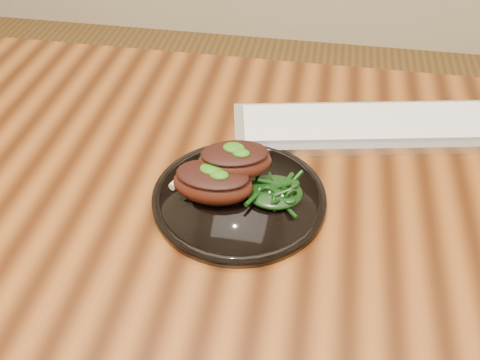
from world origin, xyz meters
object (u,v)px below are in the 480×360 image
object	(u,v)px
plate	(239,197)
keyboard	(366,126)
desk	(274,228)
lamb_chop_front	(212,182)
greens_heap	(274,189)

from	to	relation	value
plate	keyboard	size ratio (longest dim) A/B	0.54
plate	desk	bearing A→B (deg)	32.56
keyboard	desk	bearing A→B (deg)	-126.54
lamb_chop_front	keyboard	world-z (taller)	lamb_chop_front
greens_heap	keyboard	world-z (taller)	greens_heap
desk	greens_heap	xyz separation A→B (m)	(-0.00, -0.03, 0.11)
plate	lamb_chop_front	distance (m)	0.05
desk	lamb_chop_front	size ratio (longest dim) A/B	12.79
keyboard	plate	bearing A→B (deg)	-131.02
plate	greens_heap	distance (m)	0.05
greens_heap	keyboard	distance (m)	0.25
plate	keyboard	world-z (taller)	keyboard
lamb_chop_front	keyboard	bearing A→B (deg)	44.91
desk	keyboard	size ratio (longest dim) A/B	3.40
lamb_chop_front	greens_heap	distance (m)	0.09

